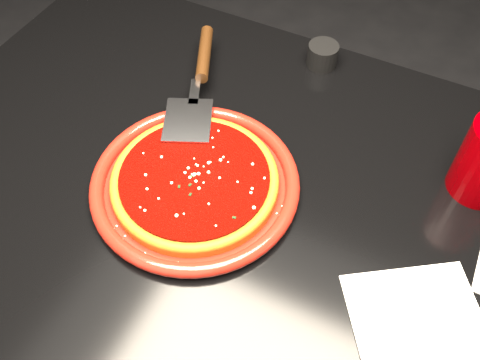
{
  "coord_description": "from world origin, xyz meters",
  "views": [
    {
      "loc": [
        0.17,
        -0.41,
        1.4
      ],
      "look_at": [
        -0.05,
        0.02,
        0.77
      ],
      "focal_mm": 40.0,
      "sensor_mm": 36.0,
      "label": 1
    }
  ],
  "objects_px": {
    "table": "(256,314)",
    "plate": "(195,183)",
    "ramekin": "(323,55)",
    "pizza_server": "(198,83)"
  },
  "relations": [
    {
      "from": "table",
      "to": "plate",
      "type": "relative_size",
      "value": 3.83
    },
    {
      "from": "ramekin",
      "to": "plate",
      "type": "bearing_deg",
      "value": -100.88
    },
    {
      "from": "pizza_server",
      "to": "ramekin",
      "type": "relative_size",
      "value": 5.8
    },
    {
      "from": "plate",
      "to": "ramekin",
      "type": "relative_size",
      "value": 5.73
    },
    {
      "from": "table",
      "to": "ramekin",
      "type": "height_order",
      "value": "ramekin"
    },
    {
      "from": "ramekin",
      "to": "pizza_server",
      "type": "bearing_deg",
      "value": -130.34
    },
    {
      "from": "plate",
      "to": "table",
      "type": "bearing_deg",
      "value": 4.34
    },
    {
      "from": "plate",
      "to": "pizza_server",
      "type": "height_order",
      "value": "pizza_server"
    },
    {
      "from": "table",
      "to": "pizza_server",
      "type": "xyz_separation_m",
      "value": [
        -0.19,
        0.16,
        0.42
      ]
    },
    {
      "from": "table",
      "to": "ramekin",
      "type": "relative_size",
      "value": 21.96
    }
  ]
}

